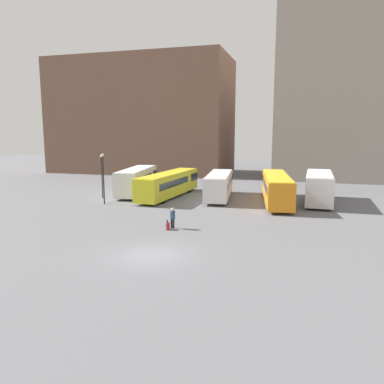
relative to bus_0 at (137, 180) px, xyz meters
name	(u,v)px	position (x,y,z in m)	size (l,w,h in m)	color
ground_plane	(152,255)	(10.34, -20.46, -1.66)	(160.00, 160.00, 0.00)	slate
building_block_left	(142,117)	(-9.73, 23.91, 8.46)	(31.93, 14.57, 20.25)	brown
building_block_right	(373,41)	(28.32, 23.91, 19.21)	(27.76, 14.56, 41.74)	gray
bus_0	(137,180)	(0.00, 0.00, 0.00)	(4.03, 10.21, 3.06)	silver
bus_1	(169,184)	(4.36, -0.73, -0.14)	(3.33, 12.62, 2.77)	gold
bus_2	(219,185)	(10.06, -0.11, -0.13)	(3.62, 10.06, 2.82)	silver
bus_3	(277,188)	(16.40, -1.13, -0.04)	(4.15, 12.40, 2.96)	orange
bus_4	(319,187)	(20.66, 0.16, 0.04)	(2.85, 9.12, 3.16)	silver
traveler	(172,216)	(9.44, -14.08, -0.70)	(0.45, 0.45, 1.62)	black
suitcase	(168,226)	(9.23, -14.55, -1.38)	(0.20, 0.45, 0.80)	#B7232D
lamp_post_0	(103,174)	(-0.58, -6.77, 1.43)	(0.28, 0.28, 5.20)	black
lamp_post_1	(102,172)	(-2.48, -3.77, 1.25)	(0.28, 0.28, 4.86)	black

